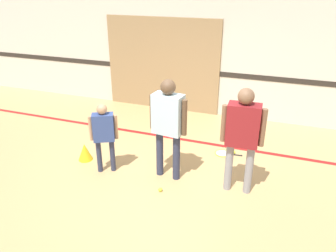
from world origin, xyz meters
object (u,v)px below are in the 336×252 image
Objects in this scene: racket_spare_on_floor at (223,153)px; person_student_right at (243,130)px; tennis_ball_near_instructor at (160,190)px; person_student_left at (104,131)px; tennis_ball_by_spare_racket at (234,152)px; training_cone at (85,152)px; person_instructor at (168,119)px.

person_student_right is at bearing -73.97° from racket_spare_on_floor.
person_student_right reaches higher than tennis_ball_near_instructor.
tennis_ball_near_instructor is (-0.70, -1.56, 0.02)m from racket_spare_on_floor.
person_student_right is at bearing -22.74° from person_student_left.
person_student_right is at bearing -78.00° from tennis_ball_by_spare_racket.
person_student_left reaches higher than tennis_ball_by_spare_racket.
person_student_right reaches higher than tennis_ball_by_spare_racket.
racket_spare_on_floor is 1.68× the size of training_cone.
racket_spare_on_floor is (-0.43, 1.10, -1.04)m from person_student_right.
person_instructor is 1.12m from person_student_left.
tennis_ball_near_instructor is 1.00× the size of tennis_ball_by_spare_racket.
person_student_right is at bearing -0.01° from training_cone.
tennis_ball_near_instructor is (-1.13, -0.46, -1.01)m from person_student_right.
person_student_right reaches higher than training_cone.
training_cone is (-1.63, -0.01, -0.89)m from person_instructor.
training_cone is at bearing -155.29° from tennis_ball_by_spare_racket.
person_student_left is 18.80× the size of tennis_ball_near_instructor.
person_instructor reaches higher than person_student_right.
racket_spare_on_floor is at bearing 8.04° from person_student_left.
racket_spare_on_floor is 8.13× the size of tennis_ball_near_instructor.
tennis_ball_by_spare_racket is (-0.25, 1.17, -1.01)m from person_student_right.
person_instructor is 3.17× the size of racket_spare_on_floor.
person_instructor is at bearing -16.91° from person_student_left.
tennis_ball_by_spare_racket is (0.92, 1.17, -1.02)m from person_instructor.
tennis_ball_by_spare_racket is at bearing 16.11° from racket_spare_on_floor.
tennis_ball_near_instructor is 1.85m from tennis_ball_by_spare_racket.
racket_spare_on_floor is 0.20m from tennis_ball_by_spare_racket.
tennis_ball_by_spare_racket is at bearing 24.71° from training_cone.
tennis_ball_by_spare_racket is at bearing 58.29° from person_instructor.
person_student_right is 25.61× the size of tennis_ball_near_instructor.
person_student_right is (2.23, 0.20, 0.28)m from person_student_left.
person_student_right is 1.57m from tennis_ball_by_spare_racket.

